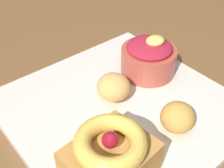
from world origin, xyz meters
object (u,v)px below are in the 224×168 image
(front_plate, at_px, (121,108))
(berry_ramekin, at_px, (149,57))
(fritter_middle, at_px, (114,87))
(cake_slice, at_px, (110,155))
(fritter_front, at_px, (178,117))

(front_plate, relative_size, berry_ramekin, 3.40)
(berry_ramekin, bearing_deg, fritter_middle, -170.62)
(cake_slice, relative_size, berry_ramekin, 1.13)
(front_plate, relative_size, fritter_middle, 5.95)
(front_plate, xyz_separation_m, fritter_front, (0.03, -0.08, 0.03))
(berry_ramekin, relative_size, fritter_middle, 1.75)
(fritter_front, height_order, fritter_middle, same)
(cake_slice, height_order, fritter_middle, cake_slice)
(fritter_middle, bearing_deg, cake_slice, -131.67)
(front_plate, height_order, berry_ramekin, berry_ramekin)
(cake_slice, bearing_deg, front_plate, 43.01)
(fritter_front, relative_size, fritter_middle, 0.90)
(front_plate, height_order, cake_slice, cake_slice)
(cake_slice, xyz_separation_m, fritter_middle, (0.09, 0.10, -0.01))
(front_plate, bearing_deg, cake_slice, -136.99)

